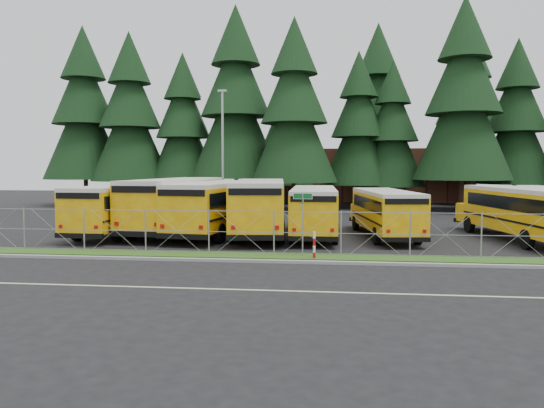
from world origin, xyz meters
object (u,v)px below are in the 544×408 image
Objects in this scene: light_standard at (223,148)px; bus_2 at (178,206)px; bus_6 at (384,214)px; street_sign at (303,211)px; bus_3 at (219,208)px; bus_east at (518,214)px; bus_5 at (314,212)px; bus_1 at (123,210)px; striped_bollard at (314,246)px; bus_4 at (260,208)px.

bus_2 is at bearing -91.61° from light_standard.
light_standard reaches higher than bus_6.
bus_3 is at bearing 126.50° from street_sign.
bus_3 is 16.43m from bus_east.
bus_5 is (5.50, -0.16, -0.15)m from bus_3.
light_standard is at bearing 92.69° from bus_2.
street_sign is (10.96, -6.78, 0.59)m from bus_1.
bus_2 is at bearing 135.33° from striped_bollard.
bus_1 is 5.68m from bus_3.
striped_bollard is at bearing -29.90° from bus_1.
bus_6 is at bearing -45.87° from light_standard.
street_sign is at bearing 134.47° from striped_bollard.
light_standard is (0.32, 11.44, 3.88)m from bus_2.
striped_bollard is at bearing -155.13° from bus_east.
bus_3 is 2.38m from bus_4.
bus_4 is (8.05, 0.41, 0.14)m from bus_1.
bus_4 reaches higher than bus_1.
bus_2 is at bearing 172.37° from bus_3.
street_sign is (2.91, -7.19, 0.45)m from bus_4.
street_sign is 0.28× the size of light_standard.
bus_1 is 8.06m from bus_4.
bus_2 reaches higher than bus_6.
bus_3 reaches higher than bus_1.
light_standard is at bearing 105.55° from bus_4.
bus_4 is 1.19× the size of light_standard.
bus_3 reaches higher than bus_5.
light_standard reaches higher than bus_1.
bus_5 is 0.97× the size of bus_east.
bus_4 reaches higher than street_sign.
light_standard is at bearing 111.61° from street_sign.
bus_6 reaches higher than striped_bollard.
bus_2 is 11.99m from striped_bollard.
bus_4 is 13.59m from light_standard.
bus_2 is 5.10m from bus_4.
bus_4 is (2.38, 0.04, 0.05)m from bus_3.
light_standard is at bearing 136.79° from bus_east.
striped_bollard is at bearing -45.69° from bus_3.
bus_4 is 4.30× the size of street_sign.
bus_4 is at bearing 8.03° from bus_3.
bus_east reaches higher than street_sign.
bus_6 is (7.07, -0.06, -0.26)m from bus_4.
bus_4 reaches higher than bus_east.
bus_2 reaches higher than bus_3.
bus_4 reaches higher than striped_bollard.
bus_6 is 6.99m from bus_east.
bus_east is (10.92, -0.37, 0.04)m from bus_5.
bus_1 is at bearing 177.11° from bus_4.
bus_4 is at bearing 114.00° from striped_bollard.
light_standard reaches higher than striped_bollard.
bus_2 is 1.22× the size of light_standard.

